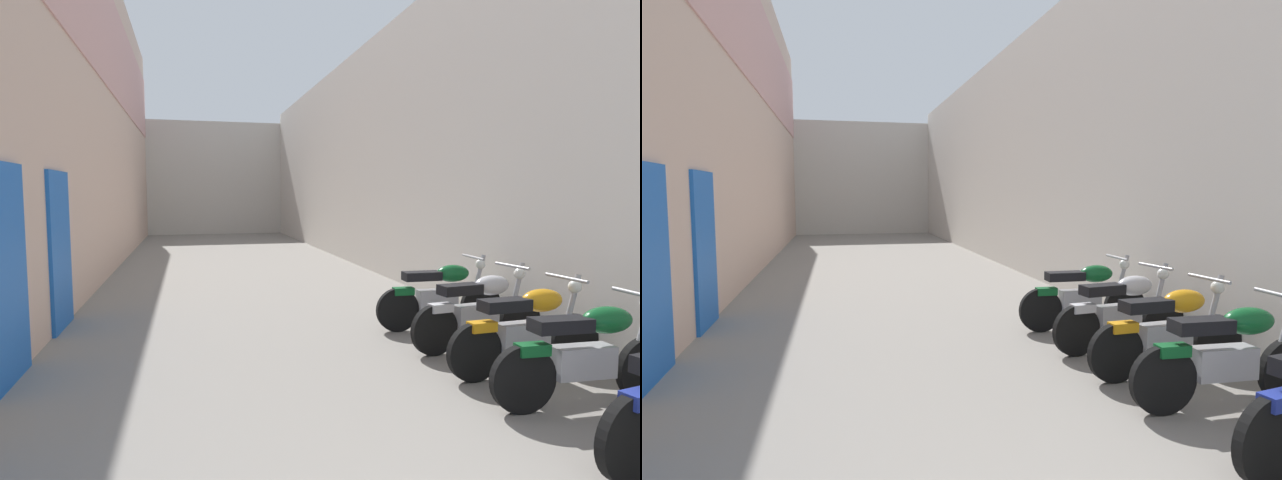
# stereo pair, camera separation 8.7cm
# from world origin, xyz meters

# --- Properties ---
(ground_plane) EXTENTS (40.49, 40.49, 0.00)m
(ground_plane) POSITION_xyz_m (0.00, 10.24, 0.00)
(ground_plane) COLOR gray
(building_left) EXTENTS (0.45, 24.49, 7.78)m
(building_left) POSITION_xyz_m (-3.23, 12.19, 3.92)
(building_left) COLOR beige
(building_left) RESTS_ON ground
(building_right) EXTENTS (0.45, 24.49, 5.58)m
(building_right) POSITION_xyz_m (3.24, 12.24, 2.79)
(building_right) COLOR beige
(building_right) RESTS_ON ground
(building_far_end) EXTENTS (9.09, 2.00, 5.18)m
(building_far_end) POSITION_xyz_m (0.00, 25.49, 2.59)
(building_far_end) COLOR beige
(building_far_end) RESTS_ON ground
(motorcycle_fourth) EXTENTS (1.85, 0.58, 1.04)m
(motorcycle_fourth) POSITION_xyz_m (2.10, 3.69, 0.50)
(motorcycle_fourth) COLOR black
(motorcycle_fourth) RESTS_ON ground
(motorcycle_fifth) EXTENTS (1.85, 0.58, 1.04)m
(motorcycle_fifth) POSITION_xyz_m (2.10, 4.54, 0.50)
(motorcycle_fifth) COLOR black
(motorcycle_fifth) RESTS_ON ground
(motorcycle_sixth) EXTENTS (1.85, 0.58, 1.04)m
(motorcycle_sixth) POSITION_xyz_m (2.10, 5.45, 0.50)
(motorcycle_sixth) COLOR black
(motorcycle_sixth) RESTS_ON ground
(motorcycle_seventh) EXTENTS (1.85, 0.58, 1.04)m
(motorcycle_seventh) POSITION_xyz_m (2.10, 6.43, 0.50)
(motorcycle_seventh) COLOR black
(motorcycle_seventh) RESTS_ON ground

